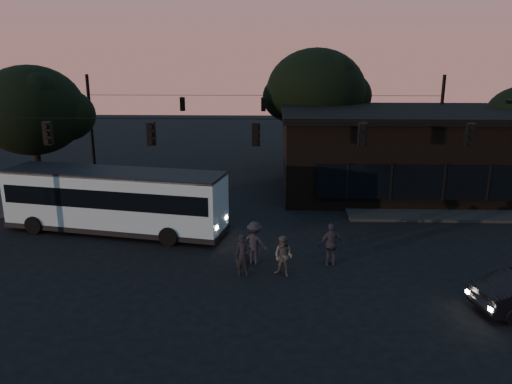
{
  "coord_description": "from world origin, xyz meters",
  "views": [
    {
      "loc": [
        0.72,
        -17.11,
        8.74
      ],
      "look_at": [
        0.0,
        4.0,
        3.0
      ],
      "focal_mm": 35.0,
      "sensor_mm": 36.0,
      "label": 1
    }
  ],
  "objects_px": {
    "bus": "(115,198)",
    "pedestrian_a": "(243,255)",
    "pedestrian_b": "(283,256)",
    "pedestrian_d": "(255,243)",
    "pedestrian_c": "(331,244)",
    "building": "(397,150)"
  },
  "relations": [
    {
      "from": "pedestrian_c",
      "to": "pedestrian_b",
      "type": "bearing_deg",
      "value": 18.69
    },
    {
      "from": "pedestrian_c",
      "to": "pedestrian_d",
      "type": "relative_size",
      "value": 0.98
    },
    {
      "from": "pedestrian_b",
      "to": "pedestrian_d",
      "type": "distance_m",
      "value": 1.75
    },
    {
      "from": "pedestrian_b",
      "to": "pedestrian_d",
      "type": "relative_size",
      "value": 0.89
    },
    {
      "from": "bus",
      "to": "pedestrian_b",
      "type": "distance_m",
      "value": 9.95
    },
    {
      "from": "building",
      "to": "pedestrian_b",
      "type": "xyz_separation_m",
      "value": [
        -7.8,
        -14.07,
        -1.85
      ]
    },
    {
      "from": "pedestrian_a",
      "to": "pedestrian_b",
      "type": "xyz_separation_m",
      "value": [
        1.65,
        0.02,
        -0.03
      ]
    },
    {
      "from": "building",
      "to": "pedestrian_b",
      "type": "relative_size",
      "value": 9.01
    },
    {
      "from": "pedestrian_d",
      "to": "pedestrian_c",
      "type": "bearing_deg",
      "value": -159.77
    },
    {
      "from": "pedestrian_a",
      "to": "pedestrian_d",
      "type": "bearing_deg",
      "value": 69.57
    },
    {
      "from": "building",
      "to": "pedestrian_b",
      "type": "bearing_deg",
      "value": -119.02
    },
    {
      "from": "pedestrian_c",
      "to": "building",
      "type": "bearing_deg",
      "value": -125.22
    },
    {
      "from": "pedestrian_a",
      "to": "pedestrian_b",
      "type": "relative_size",
      "value": 1.03
    },
    {
      "from": "building",
      "to": "pedestrian_b",
      "type": "height_order",
      "value": "building"
    },
    {
      "from": "bus",
      "to": "pedestrian_a",
      "type": "height_order",
      "value": "bus"
    },
    {
      "from": "bus",
      "to": "pedestrian_c",
      "type": "xyz_separation_m",
      "value": [
        10.57,
        -3.91,
        -0.86
      ]
    },
    {
      "from": "bus",
      "to": "pedestrian_a",
      "type": "bearing_deg",
      "value": -25.6
    },
    {
      "from": "bus",
      "to": "pedestrian_a",
      "type": "relative_size",
      "value": 6.63
    },
    {
      "from": "pedestrian_c",
      "to": "pedestrian_a",
      "type": "bearing_deg",
      "value": 6.82
    },
    {
      "from": "building",
      "to": "pedestrian_d",
      "type": "height_order",
      "value": "building"
    },
    {
      "from": "pedestrian_a",
      "to": "pedestrian_d",
      "type": "xyz_separation_m",
      "value": [
        0.42,
        1.27,
        0.07
      ]
    },
    {
      "from": "pedestrian_b",
      "to": "pedestrian_a",
      "type": "bearing_deg",
      "value": -149.88
    }
  ]
}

